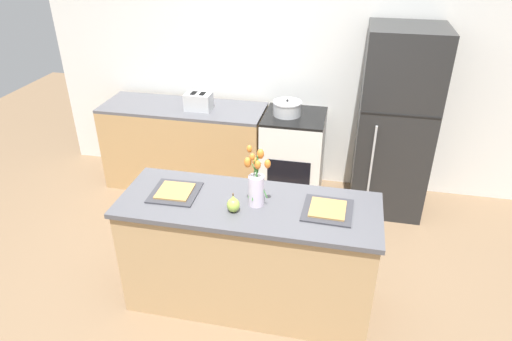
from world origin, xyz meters
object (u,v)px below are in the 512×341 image
object	(u,v)px
stove_range	(293,156)
plate_setting_left	(175,192)
flower_vase	(256,183)
cooking_pot	(287,108)
plate_setting_right	(328,210)
refrigerator	(395,124)
toaster	(199,101)
pear_figurine	(233,204)

from	to	relation	value
stove_range	plate_setting_left	xyz separation A→B (m)	(-0.64, -1.58, 0.44)
flower_vase	plate_setting_left	size ratio (longest dim) A/B	1.24
stove_range	cooking_pot	distance (m)	0.52
flower_vase	plate_setting_right	bearing A→B (deg)	1.75
refrigerator	plate_setting_left	distance (m)	2.24
plate_setting_right	toaster	size ratio (longest dim) A/B	1.20
stove_range	pear_figurine	distance (m)	1.79
plate_setting_right	cooking_pot	xyz separation A→B (m)	(-0.51, 1.58, 0.07)
stove_range	toaster	xyz separation A→B (m)	(-0.97, -0.05, 0.54)
pear_figurine	plate_setting_left	world-z (taller)	pear_figurine
plate_setting_right	cooking_pot	size ratio (longest dim) A/B	1.19
refrigerator	pear_figurine	size ratio (longest dim) A/B	12.75
plate_setting_right	toaster	world-z (taller)	toaster
pear_figurine	plate_setting_right	xyz separation A→B (m)	(0.61, 0.13, -0.05)
plate_setting_right	stove_range	bearing A→B (deg)	105.44
refrigerator	toaster	size ratio (longest dim) A/B	6.39
plate_setting_left	plate_setting_right	bearing A→B (deg)	0.00
refrigerator	toaster	xyz separation A→B (m)	(-1.92, -0.05, 0.09)
stove_range	flower_vase	size ratio (longest dim) A/B	2.15
stove_range	plate_setting_right	distance (m)	1.70
refrigerator	flower_vase	world-z (taller)	refrigerator
stove_range	plate_setting_left	distance (m)	1.76
pear_figurine	plate_setting_right	distance (m)	0.63
pear_figurine	cooking_pot	xyz separation A→B (m)	(0.10, 1.72, 0.03)
plate_setting_left	plate_setting_right	world-z (taller)	same
cooking_pot	refrigerator	bearing A→B (deg)	-0.02
flower_vase	plate_setting_right	distance (m)	0.51
stove_range	plate_setting_right	world-z (taller)	plate_setting_right
pear_figurine	flower_vase	bearing A→B (deg)	42.93
pear_figurine	toaster	xyz separation A→B (m)	(-0.79, 1.67, 0.05)
cooking_pot	plate_setting_left	bearing A→B (deg)	-109.44
pear_figurine	plate_setting_right	bearing A→B (deg)	12.43
cooking_pot	plate_setting_right	bearing A→B (deg)	-71.98
toaster	flower_vase	bearing A→B (deg)	-59.29
refrigerator	toaster	distance (m)	1.92
refrigerator	plate_setting_left	bearing A→B (deg)	-135.09
pear_figurine	cooking_pot	distance (m)	1.72
flower_vase	pear_figurine	world-z (taller)	flower_vase
toaster	cooking_pot	xyz separation A→B (m)	(0.89, 0.05, -0.02)
flower_vase	pear_figurine	size ratio (longest dim) A/B	2.97
cooking_pot	pear_figurine	bearing A→B (deg)	-93.22
flower_vase	plate_setting_left	bearing A→B (deg)	178.57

